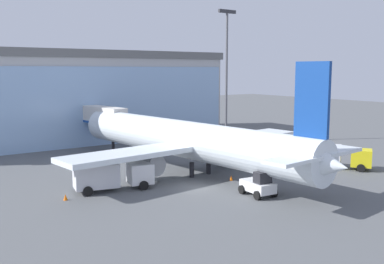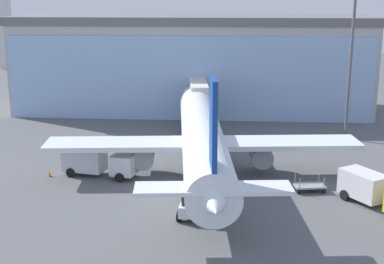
% 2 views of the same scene
% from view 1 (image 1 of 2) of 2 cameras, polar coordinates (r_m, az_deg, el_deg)
% --- Properties ---
extents(ground, '(240.00, 240.00, 0.00)m').
position_cam_1_polar(ground, '(43.48, 0.63, -7.07)').
color(ground, '#545659').
extents(terminal_building, '(52.94, 15.50, 14.19)m').
position_cam_1_polar(terminal_building, '(73.86, -15.99, 4.41)').
color(terminal_building, '#B3B3B3').
rests_on(terminal_building, ground).
extents(jet_bridge, '(3.51, 11.88, 6.10)m').
position_cam_1_polar(jet_bridge, '(65.46, -11.82, 2.03)').
color(jet_bridge, silver).
rests_on(jet_bridge, ground).
extents(apron_light_mast, '(3.20, 0.40, 20.21)m').
position_cam_1_polar(apron_light_mast, '(69.76, 4.41, 8.43)').
color(apron_light_mast, '#59595E').
rests_on(apron_light_mast, ground).
extents(airplane, '(30.73, 39.40, 11.92)m').
position_cam_1_polar(airplane, '(49.24, -0.65, -1.02)').
color(airplane, white).
rests_on(airplane, ground).
extents(catering_truck, '(7.60, 3.76, 2.65)m').
position_cam_1_polar(catering_truck, '(42.82, -10.27, -5.41)').
color(catering_truck, silver).
rests_on(catering_truck, ground).
extents(fuel_truck, '(5.86, 7.30, 2.65)m').
position_cam_1_polar(fuel_truck, '(54.12, 17.70, -2.86)').
color(fuel_truck, yellow).
rests_on(fuel_truck, ground).
extents(baggage_cart, '(3.03, 2.04, 1.50)m').
position_cam_1_polar(baggage_cart, '(52.60, 11.48, -4.02)').
color(baggage_cart, gray).
rests_on(baggage_cart, ground).
extents(pushback_tug, '(2.43, 3.36, 2.30)m').
position_cam_1_polar(pushback_tug, '(40.97, 8.47, -6.69)').
color(pushback_tug, silver).
rests_on(pushback_tug, ground).
extents(safety_cone_nose, '(0.36, 0.36, 0.55)m').
position_cam_1_polar(safety_cone_nose, '(46.27, 5.00, -5.82)').
color(safety_cone_nose, orange).
rests_on(safety_cone_nose, ground).
extents(safety_cone_wingtip, '(0.36, 0.36, 0.55)m').
position_cam_1_polar(safety_cone_wingtip, '(40.84, -15.78, -7.97)').
color(safety_cone_wingtip, orange).
rests_on(safety_cone_wingtip, ground).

